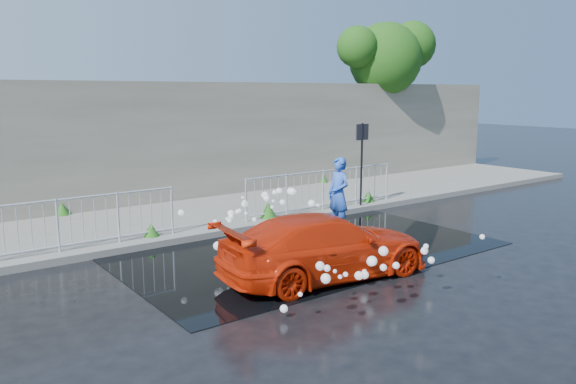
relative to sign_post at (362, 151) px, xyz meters
name	(u,v)px	position (x,y,z in m)	size (l,w,h in m)	color
ground	(315,263)	(-4.20, -3.10, -1.72)	(90.00, 90.00, 0.00)	black
pavement	(198,215)	(-4.20, 1.90, -1.65)	(30.00, 4.00, 0.15)	#60605C
curb	(237,230)	(-4.20, -0.10, -1.64)	(30.00, 0.25, 0.16)	#60605C
retaining_wall	(161,142)	(-4.20, 4.10, 0.18)	(30.00, 0.60, 3.50)	#605D50
puddle	(304,248)	(-3.70, -2.10, -1.72)	(8.00, 5.00, 0.01)	black
sign_post	(362,151)	(0.00, 0.00, 0.00)	(0.45, 0.06, 2.50)	black
tree	(388,56)	(5.45, 4.32, 3.00)	(4.72, 2.83, 6.15)	#332114
railing_left	(58,224)	(-8.20, 0.25, -0.99)	(5.05, 0.05, 1.10)	silver
railing_right	(323,188)	(-1.20, 0.25, -0.99)	(5.05, 0.05, 1.10)	silver
weeds	(200,211)	(-4.45, 1.30, -1.40)	(12.17, 3.93, 0.40)	#1E4F15
water_spray	(293,228)	(-4.53, -2.78, -1.01)	(3.67, 5.52, 1.04)	white
red_car	(325,246)	(-4.58, -3.85, -1.14)	(1.65, 4.05, 1.18)	red
person	(339,194)	(-2.01, -1.30, -0.82)	(0.66, 0.43, 1.80)	blue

